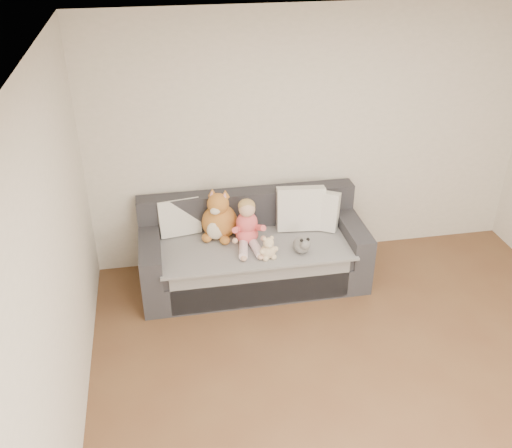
{
  "coord_description": "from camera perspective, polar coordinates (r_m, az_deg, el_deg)",
  "views": [
    {
      "loc": [
        -1.53,
        -2.66,
        3.41
      ],
      "look_at": [
        -0.69,
        1.87,
        0.75
      ],
      "focal_mm": 40.0,
      "sensor_mm": 36.0,
      "label": 1
    }
  ],
  "objects": [
    {
      "name": "toddler",
      "position": [
        5.45,
        -0.86,
        -0.24
      ],
      "size": [
        0.33,
        0.47,
        0.47
      ],
      "rotation": [
        0.0,
        0.0,
        -0.03
      ],
      "color": "#E65651",
      "rests_on": "sofa"
    },
    {
      "name": "cushion_left",
      "position": [
        5.69,
        -7.72,
        0.76
      ],
      "size": [
        0.43,
        0.24,
        0.39
      ],
      "rotation": [
        0.0,
        0.0,
        0.15
      ],
      "color": "silver",
      "rests_on": "sofa"
    },
    {
      "name": "room_shell",
      "position": [
        4.04,
        13.52,
        -2.46
      ],
      "size": [
        5.0,
        5.0,
        5.0
      ],
      "color": "brown",
      "rests_on": "ground"
    },
    {
      "name": "plush_cat",
      "position": [
        5.58,
        -3.7,
        0.48
      ],
      "size": [
        0.41,
        0.37,
        0.54
      ],
      "rotation": [
        0.0,
        0.0,
        -0.42
      ],
      "color": "#B86A28",
      "rests_on": "sofa"
    },
    {
      "name": "teddy_bear",
      "position": [
        5.29,
        1.25,
        -2.56
      ],
      "size": [
        0.18,
        0.14,
        0.23
      ],
      "rotation": [
        0.0,
        0.0,
        0.17
      ],
      "color": "beige",
      "rests_on": "sofa"
    },
    {
      "name": "plush_cow",
      "position": [
        5.39,
        4.63,
        -2.12
      ],
      "size": [
        0.16,
        0.24,
        0.19
      ],
      "rotation": [
        0.0,
        0.0,
        0.1
      ],
      "color": "white",
      "rests_on": "sofa"
    },
    {
      "name": "sippy_cup",
      "position": [
        5.4,
        1.09,
        -2.27
      ],
      "size": [
        0.1,
        0.08,
        0.11
      ],
      "rotation": [
        0.0,
        0.0,
        0.37
      ],
      "color": "#4C399D",
      "rests_on": "sofa"
    },
    {
      "name": "sofa",
      "position": [
        5.71,
        -0.35,
        -2.89
      ],
      "size": [
        2.2,
        0.94,
        0.85
      ],
      "color": "#28272C",
      "rests_on": "ground"
    },
    {
      "name": "cushion_right_back",
      "position": [
        5.73,
        4.49,
        1.56
      ],
      "size": [
        0.5,
        0.27,
        0.45
      ],
      "rotation": [
        0.0,
        0.0,
        -0.11
      ],
      "color": "silver",
      "rests_on": "sofa"
    },
    {
      "name": "cushion_right_front",
      "position": [
        5.77,
        6.14,
        1.44
      ],
      "size": [
        0.47,
        0.38,
        0.41
      ],
      "rotation": [
        0.0,
        0.0,
        -0.53
      ],
      "color": "silver",
      "rests_on": "sofa"
    }
  ]
}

